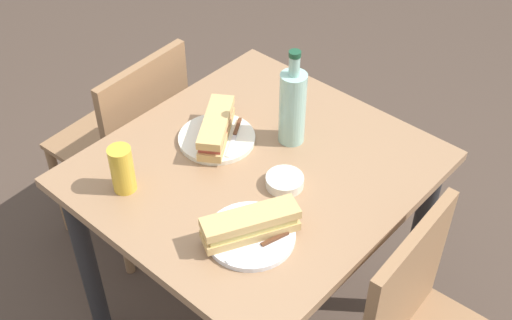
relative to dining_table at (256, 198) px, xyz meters
name	(u,v)px	position (x,y,z in m)	size (l,w,h in m)	color
ground_plane	(256,320)	(0.00, 0.00, -0.62)	(8.00, 8.00, 0.00)	#47382D
dining_table	(256,198)	(0.00, 0.00, 0.00)	(0.91, 0.85, 0.75)	#997251
chair_near	(132,140)	(-0.02, -0.62, -0.13)	(0.42, 0.42, 0.85)	#936B47
plate_near	(251,235)	(0.21, 0.17, 0.14)	(0.23, 0.23, 0.01)	white
baguette_sandwich_near	(250,224)	(0.21, 0.17, 0.18)	(0.25, 0.18, 0.07)	tan
knife_near	(262,245)	(0.23, 0.22, 0.15)	(0.18, 0.06, 0.01)	silver
plate_far	(217,138)	(-0.01, -0.16, 0.14)	(0.23, 0.23, 0.01)	silver
baguette_sandwich_far	(216,127)	(-0.01, -0.16, 0.18)	(0.24, 0.19, 0.07)	tan
knife_far	(235,135)	(-0.04, -0.12, 0.15)	(0.16, 0.10, 0.01)	silver
water_bottle	(291,105)	(-0.16, 0.00, 0.25)	(0.08, 0.08, 0.30)	#99C6B7
beer_glass	(122,169)	(0.31, -0.20, 0.20)	(0.06, 0.06, 0.14)	gold
olive_bowl	(285,181)	(0.01, 0.11, 0.15)	(0.11, 0.11, 0.03)	silver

